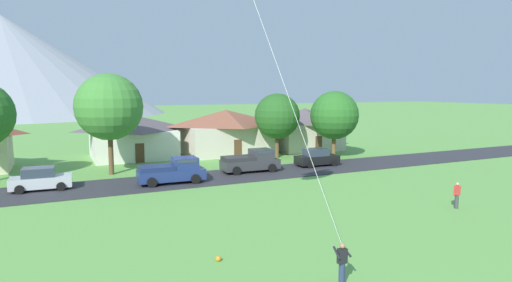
% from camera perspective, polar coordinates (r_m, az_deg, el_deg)
% --- Properties ---
extents(road_strip, '(160.00, 6.01, 0.08)m').
position_cam_1_polar(road_strip, '(37.25, -4.64, -4.72)').
color(road_strip, '#2D2D33').
rests_on(road_strip, ground).
extents(mountain_east_ridge, '(96.56, 96.56, 30.25)m').
position_cam_1_polar(mountain_east_ridge, '(154.23, -30.53, 8.71)').
color(mountain_east_ridge, '#8E939E').
rests_on(mountain_east_ridge, ground).
extents(house_leftmost, '(8.62, 7.09, 5.15)m').
position_cam_1_polar(house_leftmost, '(54.28, 6.36, 1.68)').
color(house_leftmost, beige).
rests_on(house_leftmost, ground).
extents(house_right_center, '(9.20, 8.53, 4.71)m').
position_cam_1_polar(house_right_center, '(49.48, -15.91, 0.70)').
color(house_right_center, silver).
rests_on(house_right_center, ground).
extents(house_rightmost, '(10.44, 7.78, 5.12)m').
position_cam_1_polar(house_rightmost, '(50.68, -3.99, 1.33)').
color(house_rightmost, beige).
rests_on(house_rightmost, ground).
extents(tree_near_left, '(5.25, 5.25, 7.32)m').
position_cam_1_polar(tree_near_left, '(47.77, 10.29, 3.35)').
color(tree_near_left, brown).
rests_on(tree_near_left, ground).
extents(tree_left_of_center, '(5.82, 5.82, 8.87)m').
position_cam_1_polar(tree_left_of_center, '(39.80, -18.78, 4.25)').
color(tree_left_of_center, brown).
rests_on(tree_left_of_center, ground).
extents(tree_center, '(4.95, 4.95, 7.05)m').
position_cam_1_polar(tree_center, '(47.35, 2.81, 3.28)').
color(tree_center, brown).
rests_on(tree_center, ground).
extents(parked_car_silver_mid_west, '(4.27, 2.22, 1.68)m').
position_cam_1_polar(parked_car_silver_mid_west, '(35.83, -26.52, -4.53)').
color(parked_car_silver_mid_west, '#B7BCC1').
rests_on(parked_car_silver_mid_west, road_strip).
extents(parked_car_black_mid_east, '(4.23, 2.14, 1.68)m').
position_cam_1_polar(parked_car_black_mid_east, '(42.58, 7.99, -2.18)').
color(parked_car_black_mid_east, black).
rests_on(parked_car_black_mid_east, road_strip).
extents(pickup_truck_navy_west_side, '(5.28, 2.49, 1.99)m').
position_cam_1_polar(pickup_truck_navy_west_side, '(35.05, -10.86, -3.85)').
color(pickup_truck_navy_west_side, navy).
rests_on(pickup_truck_navy_west_side, road_strip).
extents(pickup_truck_charcoal_east_side, '(5.26, 2.45, 1.99)m').
position_cam_1_polar(pickup_truck_charcoal_east_side, '(39.13, -0.58, -2.62)').
color(pickup_truck_charcoal_east_side, '#333338').
rests_on(pickup_truck_charcoal_east_side, road_strip).
extents(watcher_person, '(0.56, 0.24, 1.68)m').
position_cam_1_polar(watcher_person, '(30.18, 24.94, -6.45)').
color(watcher_person, '#3D3D42').
rests_on(watcher_person, ground).
extents(soccer_ball, '(0.24, 0.24, 0.24)m').
position_cam_1_polar(soccer_ball, '(19.64, -4.98, -15.17)').
color(soccer_ball, orange).
rests_on(soccer_ball, ground).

